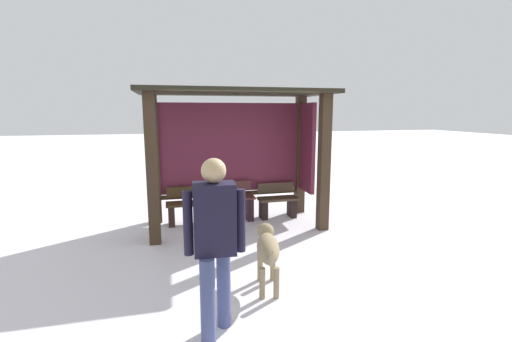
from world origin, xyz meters
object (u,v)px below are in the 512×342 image
at_px(bench_right_inside, 277,203).
at_px(person_walking, 215,235).
at_px(bus_shelter, 240,133).
at_px(bench_left_inside, 188,208).
at_px(bench_center_inside, 234,204).
at_px(dog, 268,248).

height_order(bench_right_inside, person_walking, person_walking).
distance_m(bus_shelter, bench_right_inside, 1.67).
xyz_separation_m(bus_shelter, bench_left_inside, (-1.03, 0.12, -1.45)).
distance_m(bench_left_inside, bench_right_inside, 1.83).
xyz_separation_m(bench_center_inside, dog, (-0.09, -2.79, 0.18)).
distance_m(bench_left_inside, dog, 2.91).
distance_m(bus_shelter, person_walking, 3.68).
xyz_separation_m(bus_shelter, person_walking, (-0.95, -3.48, -0.74)).
distance_m(bus_shelter, dog, 2.96).
relative_size(bus_shelter, bench_center_inside, 4.25).
bearing_deg(bus_shelter, person_walking, -105.20).
height_order(bench_right_inside, dog, dog).
relative_size(bench_right_inside, person_walking, 0.47).
height_order(bench_center_inside, bench_right_inside, bench_center_inside).
distance_m(bench_center_inside, person_walking, 3.76).
bearing_deg(dog, person_walking, -132.60).
distance_m(person_walking, dog, 1.22).
relative_size(bus_shelter, bench_right_inside, 4.25).
height_order(bench_center_inside, person_walking, person_walking).
relative_size(bench_left_inside, dog, 0.79).
xyz_separation_m(bench_right_inside, dog, (-1.01, -2.79, 0.20)).
distance_m(bench_center_inside, bench_right_inside, 0.92).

